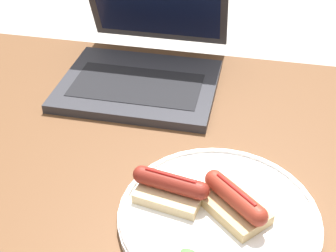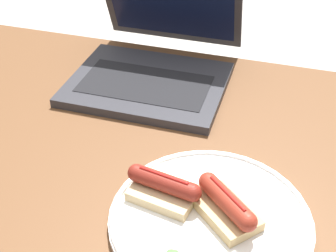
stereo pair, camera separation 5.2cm
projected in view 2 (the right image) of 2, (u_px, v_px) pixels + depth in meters
desk at (104, 160)px, 0.89m from camera, size 1.49×0.68×0.76m
laptop at (154, 59)px, 0.97m from camera, size 0.31×0.33×0.24m
plate at (210, 218)px, 0.66m from camera, size 0.29×0.29×0.02m
sausage_toast_left at (226, 206)px, 0.65m from camera, size 0.11×0.11×0.05m
sausage_toast_middle at (164, 188)px, 0.68m from camera, size 0.12×0.08×0.05m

